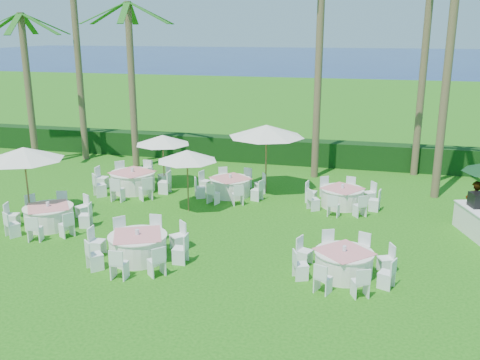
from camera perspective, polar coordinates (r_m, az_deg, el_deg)
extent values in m
plane|color=#195A0F|center=(16.31, -8.16, -7.82)|extent=(120.00, 120.00, 0.00)
cube|color=black|center=(27.07, 1.40, 3.27)|extent=(34.00, 1.00, 1.20)
plane|color=#081156|center=(116.09, 11.60, 12.36)|extent=(260.00, 260.00, 0.00)
cylinder|color=white|center=(19.27, -19.70, -3.74)|extent=(1.59, 1.59, 0.69)
cylinder|color=white|center=(19.16, -19.80, -2.74)|extent=(1.66, 1.66, 0.03)
cube|color=#E27E81|center=(19.16, -19.81, -2.67)|extent=(1.80, 1.80, 0.01)
cylinder|color=silver|center=(19.13, -19.83, -2.43)|extent=(0.11, 0.11, 0.15)
cube|color=white|center=(18.86, -16.16, -3.63)|extent=(0.47, 0.47, 0.83)
cube|color=white|center=(19.76, -16.47, -2.76)|extent=(0.53, 0.53, 0.83)
cube|color=white|center=(20.36, -18.56, -2.39)|extent=(0.47, 0.47, 0.83)
cube|color=white|center=(20.34, -21.23, -2.67)|extent=(0.53, 0.53, 0.83)
cube|color=white|center=(19.72, -23.13, -3.46)|extent=(0.47, 0.47, 0.83)
cube|color=white|center=(18.81, -23.14, -4.36)|extent=(0.53, 0.53, 0.83)
cube|color=white|center=(18.16, -21.03, -4.84)|extent=(0.47, 0.47, 0.83)
cube|color=white|center=(18.18, -18.03, -4.53)|extent=(0.53, 0.53, 0.83)
cylinder|color=white|center=(15.98, -10.82, -7.07)|extent=(1.65, 1.65, 0.72)
cylinder|color=white|center=(15.84, -10.88, -5.85)|extent=(1.72, 1.72, 0.03)
cube|color=#E27E81|center=(15.83, -10.89, -5.76)|extent=(1.77, 1.77, 0.01)
cylinder|color=silver|center=(15.80, -10.91, -5.48)|extent=(0.11, 0.11, 0.15)
cube|color=white|center=(15.51, -6.40, -7.31)|extent=(0.42, 0.42, 0.86)
cube|color=white|center=(16.42, -6.65, -5.97)|extent=(0.57, 0.57, 0.86)
cube|color=white|center=(17.05, -9.16, -5.23)|extent=(0.42, 0.42, 0.86)
cube|color=white|center=(17.07, -12.48, -5.38)|extent=(0.57, 0.57, 0.86)
cube|color=white|center=(16.47, -15.00, -6.36)|extent=(0.42, 0.42, 0.86)
cube|color=white|center=(15.56, -15.26, -7.72)|extent=(0.57, 0.57, 0.86)
cube|color=white|center=(14.87, -12.76, -8.68)|extent=(0.42, 0.42, 0.86)
cube|color=white|center=(14.85, -8.91, -8.50)|extent=(0.57, 0.57, 0.86)
cylinder|color=white|center=(14.98, 10.99, -8.79)|extent=(1.55, 1.55, 0.67)
cylinder|color=white|center=(14.84, 11.06, -7.57)|extent=(1.61, 1.61, 0.03)
cube|color=#E27E81|center=(14.83, 11.07, -7.48)|extent=(1.77, 1.77, 0.01)
cylinder|color=silver|center=(14.79, 11.09, -7.18)|extent=(0.11, 0.11, 0.14)
cube|color=white|center=(15.39, 15.29, -8.11)|extent=(0.49, 0.49, 0.81)
cube|color=white|center=(15.97, 12.87, -7.03)|extent=(0.49, 0.49, 0.81)
cube|color=white|center=(15.99, 9.53, -6.81)|extent=(0.49, 0.49, 0.81)
cube|color=white|center=(15.44, 6.92, -7.56)|extent=(0.49, 0.49, 0.81)
cube|color=white|center=(14.60, 6.49, -8.97)|extent=(0.49, 0.49, 0.81)
cube|color=white|center=(13.96, 8.86, -10.29)|extent=(0.49, 0.49, 0.81)
cube|color=white|center=(13.93, 12.72, -10.55)|extent=(0.49, 0.49, 0.81)
cube|color=white|center=(14.55, 15.37, -9.57)|extent=(0.49, 0.49, 0.81)
cylinder|color=white|center=(22.55, -11.34, -0.19)|extent=(1.79, 1.79, 0.78)
cylinder|color=white|center=(22.44, -11.40, 0.78)|extent=(1.86, 1.86, 0.03)
cube|color=#E27E81|center=(22.44, -11.40, 0.85)|extent=(1.88, 1.88, 0.01)
cylinder|color=silver|center=(22.41, -11.41, 1.06)|extent=(0.12, 0.12, 0.17)
cube|color=white|center=(23.01, -8.09, 0.49)|extent=(0.61, 0.61, 0.93)
cube|color=white|center=(23.75, -9.95, 0.89)|extent=(0.44, 0.44, 0.93)
cube|color=white|center=(23.80, -12.52, 0.78)|extent=(0.61, 0.61, 0.93)
cube|color=white|center=(23.14, -14.49, 0.22)|extent=(0.44, 0.44, 0.93)
cube|color=white|center=(22.12, -14.74, -0.52)|extent=(0.61, 0.61, 0.93)
cube|color=white|center=(21.32, -12.92, -1.00)|extent=(0.44, 0.44, 0.93)
cube|color=white|center=(21.26, -10.04, -0.88)|extent=(0.61, 0.61, 0.93)
cube|color=white|center=(21.98, -8.04, -0.24)|extent=(0.44, 0.44, 0.93)
cylinder|color=white|center=(21.53, -1.04, -0.77)|extent=(1.58, 1.58, 0.69)
cylinder|color=white|center=(21.43, -1.04, 0.14)|extent=(1.65, 1.65, 0.03)
cube|color=#E27E81|center=(21.43, -1.05, 0.20)|extent=(1.79, 1.79, 0.01)
cylinder|color=silver|center=(21.41, -1.05, 0.42)|extent=(0.11, 0.11, 0.15)
cube|color=white|center=(21.81, 2.12, -0.37)|extent=(0.52, 0.52, 0.82)
cube|color=white|center=(22.53, 0.63, 0.17)|extent=(0.48, 0.48, 0.82)
cube|color=white|center=(22.67, -1.74, 0.27)|extent=(0.52, 0.52, 0.82)
cube|color=white|center=(22.17, -3.75, -0.12)|extent=(0.48, 0.48, 0.82)
cube|color=white|center=(21.28, -4.28, -0.82)|extent=(0.52, 0.52, 0.82)
cube|color=white|center=(20.52, -2.87, -1.43)|extent=(0.48, 0.48, 0.82)
cube|color=white|center=(20.36, -0.26, -1.55)|extent=(0.52, 0.52, 0.82)
cube|color=white|center=(20.91, 1.83, -1.09)|extent=(0.48, 0.48, 0.82)
cylinder|color=white|center=(20.58, 10.83, -1.87)|extent=(1.56, 1.56, 0.67)
cylinder|color=white|center=(20.48, 10.88, -0.94)|extent=(1.62, 1.62, 0.03)
cube|color=#E27E81|center=(20.47, 10.88, -0.88)|extent=(1.74, 1.74, 0.01)
cylinder|color=silver|center=(20.45, 10.90, -0.65)|extent=(0.11, 0.11, 0.14)
cube|color=white|center=(21.20, 13.66, -1.32)|extent=(0.53, 0.53, 0.81)
cube|color=white|center=(21.69, 11.62, -0.80)|extent=(0.44, 0.44, 0.81)
cube|color=white|center=(21.56, 9.18, -0.78)|extent=(0.53, 0.53, 0.81)
cube|color=white|center=(20.86, 7.61, -1.29)|extent=(0.44, 0.44, 0.81)
cube|color=white|center=(19.97, 7.85, -2.07)|extent=(0.53, 0.53, 0.81)
cube|color=white|center=(19.43, 9.97, -2.68)|extent=(0.44, 0.44, 0.81)
cube|color=white|center=(19.59, 12.67, -2.69)|extent=(0.53, 0.53, 0.81)
cube|color=white|center=(20.33, 14.16, -2.10)|extent=(0.44, 0.44, 0.81)
cylinder|color=brown|center=(20.06, -21.75, -0.50)|extent=(0.06, 0.06, 2.49)
cone|color=silver|center=(19.79, -22.08, 2.62)|extent=(2.71, 2.71, 0.45)
sphere|color=brown|center=(19.76, -22.13, 3.05)|extent=(0.10, 0.10, 0.10)
cylinder|color=brown|center=(19.58, -5.59, -0.21)|extent=(0.05, 0.05, 2.22)
cone|color=silver|center=(19.33, -5.67, 2.63)|extent=(2.21, 2.21, 0.40)
sphere|color=brown|center=(19.30, -5.68, 3.03)|extent=(0.09, 0.09, 0.09)
cylinder|color=brown|center=(22.73, -8.16, 1.89)|extent=(0.05, 0.05, 2.16)
cone|color=silver|center=(22.52, -8.26, 4.29)|extent=(2.29, 2.29, 0.39)
sphere|color=brown|center=(22.49, -8.27, 4.62)|extent=(0.09, 0.09, 0.09)
cylinder|color=brown|center=(21.75, 2.79, 2.13)|extent=(0.06, 0.06, 2.69)
cone|color=silver|center=(21.50, 2.83, 5.27)|extent=(3.09, 3.09, 0.48)
sphere|color=brown|center=(21.47, 2.84, 5.70)|extent=(0.11, 0.11, 0.11)
cube|color=black|center=(19.06, 23.98, -1.97)|extent=(0.56, 0.62, 0.47)
imported|color=gray|center=(19.46, 23.69, -2.46)|extent=(0.67, 0.50, 1.67)
cylinder|color=brown|center=(28.11, -16.93, 12.75)|extent=(0.32, 0.32, 10.60)
cylinder|color=brown|center=(25.65, -11.43, 9.59)|extent=(0.32, 0.32, 7.67)
cube|color=#185214|center=(24.84, -9.81, 17.21)|extent=(2.21, 0.79, 1.00)
cube|color=#185214|center=(25.93, -9.49, 17.16)|extent=(1.72, 1.79, 1.00)
cube|color=#185214|center=(26.60, -11.47, 17.03)|extent=(0.90, 2.19, 1.00)
cube|color=#185214|center=(26.22, -13.80, 16.92)|extent=(2.21, 0.79, 1.00)
cube|color=#185214|center=(25.15, -14.29, 16.95)|extent=(1.72, 1.79, 1.00)
cube|color=#185214|center=(24.44, -12.28, 17.12)|extent=(0.90, 2.19, 1.00)
cylinder|color=brown|center=(23.68, 8.49, 14.33)|extent=(0.32, 0.32, 11.88)
cylinder|color=brown|center=(25.19, 18.97, 11.06)|extent=(0.32, 0.32, 9.52)
cylinder|color=brown|center=(21.92, 21.16, 9.90)|extent=(0.32, 0.32, 9.25)
cylinder|color=brown|center=(27.55, -21.60, 8.73)|extent=(0.32, 0.32, 7.21)
cube|color=#185214|center=(26.61, -20.61, 15.36)|extent=(2.22, 0.69, 1.00)
cube|color=#185214|center=(27.67, -20.01, 15.40)|extent=(1.65, 1.85, 1.00)
cube|color=#185214|center=(28.45, -21.64, 15.24)|extent=(0.99, 2.17, 1.00)
cube|color=#185214|center=(28.20, -23.86, 15.01)|extent=(2.22, 0.69, 1.00)
cube|color=#185214|center=(26.35, -22.98, 15.13)|extent=(0.99, 2.17, 1.00)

